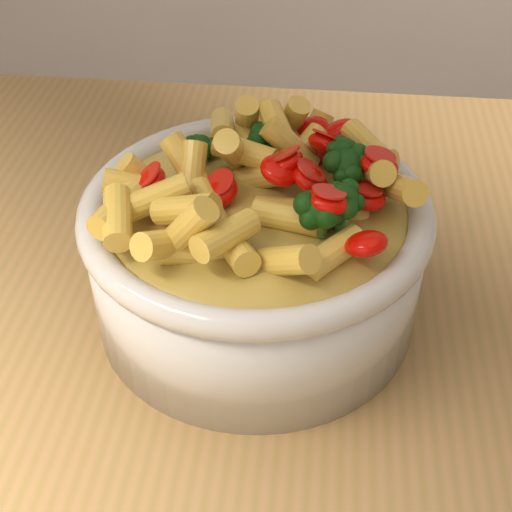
# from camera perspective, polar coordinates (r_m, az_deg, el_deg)

# --- Properties ---
(table) EXTENTS (1.20, 0.80, 0.90)m
(table) POSITION_cam_1_polar(r_m,az_deg,el_deg) (0.65, -1.78, -11.31)
(table) COLOR #A57946
(table) RESTS_ON ground
(serving_bowl) EXTENTS (0.26, 0.26, 0.11)m
(serving_bowl) POSITION_cam_1_polar(r_m,az_deg,el_deg) (0.54, 0.00, 0.11)
(serving_bowl) COLOR silver
(serving_bowl) RESTS_ON table
(pasta_salad) EXTENTS (0.20, 0.20, 0.05)m
(pasta_salad) POSITION_cam_1_polar(r_m,az_deg,el_deg) (0.50, 0.00, 6.16)
(pasta_salad) COLOR #FEBF50
(pasta_salad) RESTS_ON serving_bowl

